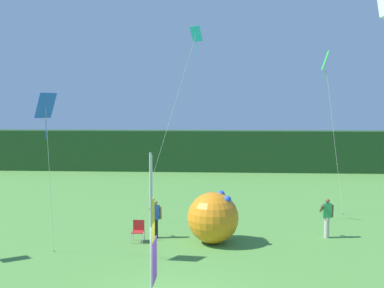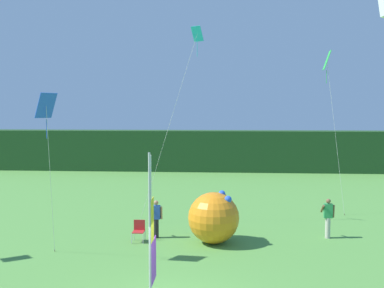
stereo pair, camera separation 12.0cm
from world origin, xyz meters
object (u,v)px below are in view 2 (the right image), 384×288
(person_near_banner, at_px, (156,218))
(kite_cyan_diamond_6, at_px, (193,50))
(banner_flag, at_px, (152,237))
(kite_blue_diamond_2, at_px, (46,111))
(folding_chair, at_px, (139,229))
(kite_green_diamond_4, at_px, (328,66))
(inflatable_balloon, at_px, (214,218))
(person_mid_field, at_px, (328,217))

(person_near_banner, relative_size, kite_cyan_diamond_6, 0.17)
(banner_flag, distance_m, kite_cyan_diamond_6, 11.70)
(kite_blue_diamond_2, xyz_separation_m, kite_cyan_diamond_6, (4.83, 5.98, 2.95))
(folding_chair, relative_size, kite_cyan_diamond_6, 0.09)
(kite_cyan_diamond_6, bearing_deg, kite_green_diamond_4, 22.30)
(banner_flag, xyz_separation_m, kite_blue_diamond_2, (-4.40, 3.86, 3.36))
(kite_green_diamond_4, relative_size, kite_cyan_diamond_6, 0.91)
(banner_flag, height_order, kite_green_diamond_4, kite_green_diamond_4)
(inflatable_balloon, bearing_deg, kite_green_diamond_4, 46.14)
(kite_green_diamond_4, bearing_deg, inflatable_balloon, -133.86)
(inflatable_balloon, distance_m, kite_green_diamond_4, 10.96)
(kite_green_diamond_4, bearing_deg, person_near_banner, -146.43)
(banner_flag, relative_size, kite_green_diamond_4, 0.51)
(banner_flag, relative_size, kite_cyan_diamond_6, 0.47)
(kite_green_diamond_4, bearing_deg, banner_flag, -120.48)
(folding_chair, xyz_separation_m, kite_green_diamond_4, (9.12, 6.16, 7.37))
(person_mid_field, bearing_deg, banner_flag, -130.42)
(kite_blue_diamond_2, relative_size, kite_cyan_diamond_6, 0.65)
(inflatable_balloon, distance_m, kite_blue_diamond_2, 7.87)
(banner_flag, distance_m, person_near_banner, 7.30)
(folding_chair, distance_m, kite_green_diamond_4, 13.24)
(banner_flag, bearing_deg, person_near_banner, 97.69)
(person_near_banner, height_order, kite_blue_diamond_2, kite_blue_diamond_2)
(folding_chair, height_order, kite_cyan_diamond_6, kite_cyan_diamond_6)
(folding_chair, height_order, kite_blue_diamond_2, kite_blue_diamond_2)
(inflatable_balloon, bearing_deg, kite_cyan_diamond_6, 108.53)
(kite_blue_diamond_2, bearing_deg, inflatable_balloon, 24.27)
(inflatable_balloon, bearing_deg, banner_flag, -103.29)
(banner_flag, bearing_deg, kite_cyan_diamond_6, 87.45)
(folding_chair, distance_m, kite_cyan_diamond_6, 8.82)
(person_mid_field, distance_m, inflatable_balloon, 5.04)
(kite_cyan_diamond_6, bearing_deg, kite_blue_diamond_2, -128.97)
(person_near_banner, bearing_deg, person_mid_field, 3.69)
(folding_chair, distance_m, kite_blue_diamond_2, 6.32)
(person_near_banner, xyz_separation_m, kite_green_diamond_4, (8.46, 5.61, 7.01))
(banner_flag, xyz_separation_m, inflatable_balloon, (1.54, 6.54, -1.06))
(person_near_banner, xyz_separation_m, inflatable_balloon, (2.51, -0.58, 0.20))
(inflatable_balloon, relative_size, kite_cyan_diamond_6, 0.23)
(person_near_banner, bearing_deg, kite_cyan_diamond_6, 62.73)
(person_mid_field, bearing_deg, person_near_banner, -176.31)
(inflatable_balloon, relative_size, folding_chair, 2.43)
(inflatable_balloon, bearing_deg, person_near_banner, 166.96)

